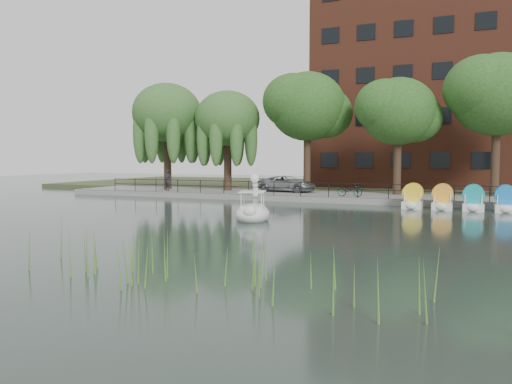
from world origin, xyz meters
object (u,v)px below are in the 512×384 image
Objects in this scene: pedestrian at (167,179)px; swan_boat at (253,210)px; bicycle at (350,189)px; minivan at (287,183)px.

swan_boat is at bearing -28.33° from pedestrian.
pedestrian is 17.35m from swan_boat.
bicycle is at bearing 62.25° from swan_boat.
pedestrian reaches higher than minivan.
bicycle is at bearing 14.07° from pedestrian.
pedestrian is at bearing 110.34° from minivan.
swan_boat is at bearing -162.27° from minivan.
minivan is 14.80m from swan_boat.
bicycle is (5.56, -2.77, -0.22)m from minivan.
bicycle is 0.87× the size of pedestrian.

